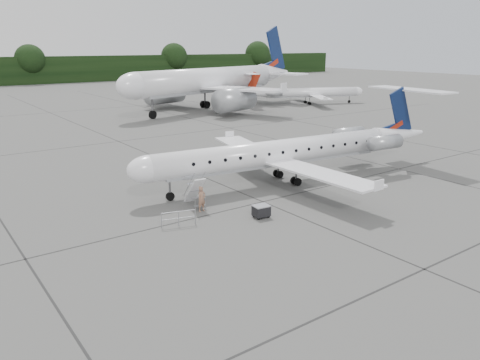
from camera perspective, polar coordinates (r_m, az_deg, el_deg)
ground at (r=35.29m, az=12.49°, el=-2.83°), size 320.00×320.00×0.00m
treeline at (r=154.18m, az=-27.03°, el=11.72°), size 260.00×4.00×8.00m
main_regional_jet at (r=38.91m, az=4.63°, el=4.85°), size 30.70×23.65×7.33m
airstair at (r=33.70m, az=-5.56°, el=-1.37°), size 1.08×2.19×2.30m
passenger at (r=32.72m, az=-4.69°, el=-2.32°), size 0.73×0.55×1.82m
safety_railing at (r=30.33m, az=-7.49°, el=-4.74°), size 2.14×0.67×1.00m
baggage_cart at (r=31.67m, az=2.61°, el=-3.79°), size 1.14×0.96×0.91m
bg_narrowbody at (r=84.21m, az=-3.99°, el=13.47°), size 47.55×39.48×14.78m
bg_regional_right at (r=94.74m, az=8.79°, el=11.05°), size 28.94×25.33×6.32m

